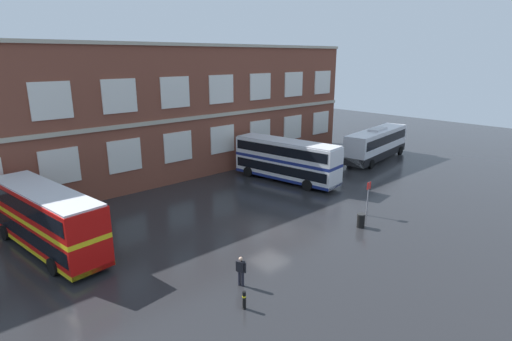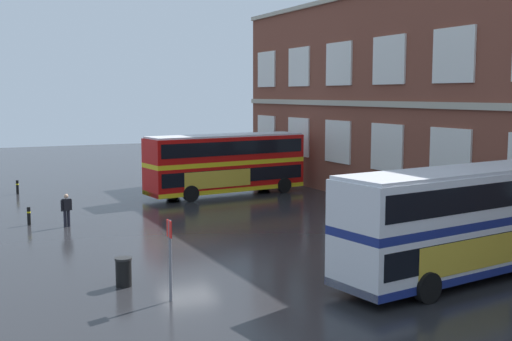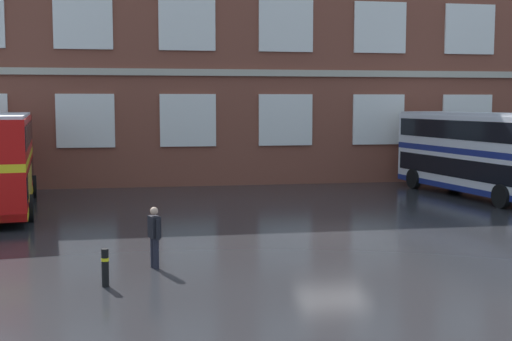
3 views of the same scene
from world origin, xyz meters
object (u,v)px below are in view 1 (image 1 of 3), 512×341
Objects in this scene: bus_stand_flag at (368,195)px; touring_coach at (377,144)px; safety_bollard_west at (244,300)px; waiting_passenger at (241,270)px; double_decker_middle at (286,160)px; double_decker_near at (47,218)px; station_litter_bin at (361,220)px.

touring_coach is at bearing 29.72° from bus_stand_flag.
touring_coach is 33.36m from safety_bollard_west.
touring_coach is 12.89× the size of safety_bollard_west.
bus_stand_flag is at bearing 4.49° from waiting_passenger.
double_decker_middle is 4.17× the size of bus_stand_flag.
double_decker_near is 6.61× the size of waiting_passenger.
double_decker_middle is 6.62× the size of waiting_passenger.
double_decker_near is 22.05m from double_decker_middle.
waiting_passenger is at bearing -61.48° from double_decker_near.
touring_coach is 31.58m from waiting_passenger.
double_decker_middle is 10.93× the size of station_litter_bin.
bus_stand_flag reaches higher than station_litter_bin.
bus_stand_flag is at bearing 23.17° from station_litter_bin.
station_litter_bin reaches higher than safety_bollard_west.
double_decker_near reaches higher than touring_coach.
double_decker_middle is 11.85× the size of safety_bollard_west.
touring_coach is at bearing 18.96° from waiting_passenger.
double_decker_middle reaches higher than safety_bollard_west.
station_litter_bin is (-18.37, -10.16, -1.39)m from touring_coach.
bus_stand_flag is 2.84× the size of safety_bollard_west.
safety_bollard_west is at bearing -126.30° from waiting_passenger.
station_litter_bin is 12.86m from safety_bollard_west.
double_decker_middle is 0.92× the size of touring_coach.
double_decker_middle is at bearing 36.35° from waiting_passenger.
double_decker_near is 36.09m from touring_coach.
station_litter_bin is at bearing -32.69° from double_decker_near.
double_decker_near is 13.09m from waiting_passenger.
double_decker_middle reaches higher than touring_coach.
waiting_passenger is (6.23, -11.46, -1.22)m from double_decker_near.
touring_coach is 18.51m from bus_stand_flag.
waiting_passenger reaches higher than safety_bollard_west.
waiting_passenger is at bearing -175.51° from bus_stand_flag.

